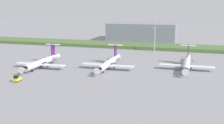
{
  "coord_description": "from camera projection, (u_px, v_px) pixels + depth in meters",
  "views": [
    {
      "loc": [
        33.65,
        -101.42,
        28.12
      ],
      "look_at": [
        0.0,
        12.34,
        3.0
      ],
      "focal_mm": 45.3,
      "sensor_mm": 36.0,
      "label": 1
    }
  ],
  "objects": [
    {
      "name": "baggage_tug",
      "position": [
        17.0,
        79.0,
        102.0
      ],
      "size": [
        1.72,
        3.2,
        2.3
      ],
      "color": "yellow",
      "rests_on": "ground"
    },
    {
      "name": "ground_plane",
      "position": [
        122.0,
        61.0,
        138.45
      ],
      "size": [
        500.0,
        500.0,
        0.0
      ],
      "primitive_type": "plane",
      "color": "gray"
    },
    {
      "name": "regional_jet_third",
      "position": [
        187.0,
        64.0,
        120.4
      ],
      "size": [
        22.81,
        31.0,
        9.0
      ],
      "color": "silver",
      "rests_on": "ground"
    },
    {
      "name": "safety_cone_rear_marker",
      "position": [
        104.0,
        81.0,
        102.43
      ],
      "size": [
        0.44,
        0.44,
        0.55
      ],
      "primitive_type": "cone",
      "color": "orange",
      "rests_on": "ground"
    },
    {
      "name": "regional_jet_nearest",
      "position": [
        42.0,
        62.0,
        123.49
      ],
      "size": [
        22.81,
        31.0,
        9.0
      ],
      "color": "silver",
      "rests_on": "ground"
    },
    {
      "name": "distant_hangar",
      "position": [
        143.0,
        32.0,
        210.27
      ],
      "size": [
        49.25,
        28.96,
        13.23
      ],
      "primitive_type": "cube",
      "color": "gray",
      "rests_on": "ground"
    },
    {
      "name": "safety_cone_front_marker",
      "position": [
        87.0,
        79.0,
        104.36
      ],
      "size": [
        0.44,
        0.44,
        0.55
      ],
      "primitive_type": "cone",
      "color": "orange",
      "rests_on": "ground"
    },
    {
      "name": "grass_berm",
      "position": [
        140.0,
        46.0,
        179.73
      ],
      "size": [
        320.0,
        20.0,
        1.98
      ],
      "primitive_type": "cube",
      "color": "#4C6B38",
      "rests_on": "ground"
    },
    {
      "name": "safety_cone_mid_marker",
      "position": [
        95.0,
        80.0,
        103.43
      ],
      "size": [
        0.44,
        0.44,
        0.55
      ],
      "primitive_type": "cone",
      "color": "orange",
      "rests_on": "ground"
    },
    {
      "name": "regional_jet_second",
      "position": [
        109.0,
        63.0,
        121.75
      ],
      "size": [
        22.81,
        31.0,
        9.0
      ],
      "color": "silver",
      "rests_on": "ground"
    },
    {
      "name": "antenna_mast",
      "position": [
        155.0,
        36.0,
        161.39
      ],
      "size": [
        4.4,
        0.5,
        21.79
      ],
      "color": "#B2B2B7",
      "rests_on": "ground"
    }
  ]
}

